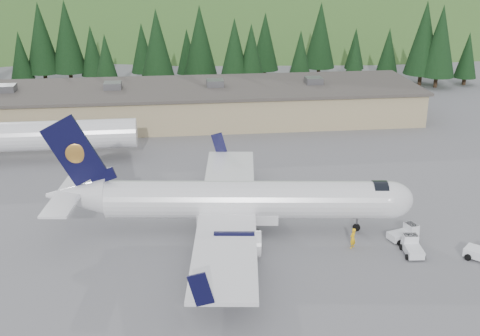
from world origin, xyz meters
name	(u,v)px	position (x,y,z in m)	size (l,w,h in m)	color
ground	(247,230)	(0.00, 0.00, 0.00)	(600.00, 600.00, 0.00)	slate
airliner	(237,201)	(-0.98, 0.12, 2.99)	(33.78, 31.78, 11.20)	white
second_airliner	(20,136)	(-24.92, 22.00, 3.32)	(27.50, 11.00, 10.05)	white
baggage_tug_a	(405,233)	(13.91, -3.42, 0.63)	(2.93, 2.21, 1.42)	white
baggage_tug_c	(412,246)	(13.53, -5.97, 0.65)	(1.84, 2.81, 1.44)	white
terminal_building	(182,103)	(-5.01, 38.00, 2.62)	(71.00, 17.00, 6.10)	tan
ramp_worker	(353,238)	(8.73, -4.42, 0.94)	(0.68, 0.45, 1.88)	yellow
tree_line	(162,46)	(-7.82, 60.93, 7.67)	(113.67, 19.37, 14.20)	black
hills	(302,187)	(53.34, 207.38, -82.80)	(614.00, 330.00, 300.00)	#296222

